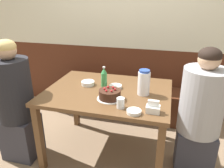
{
  "coord_description": "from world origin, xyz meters",
  "views": [
    {
      "loc": [
        0.55,
        -1.89,
        1.6
      ],
      "look_at": [
        0.03,
        0.05,
        0.78
      ],
      "focal_mm": 35.0,
      "sensor_mm": 36.0,
      "label": 1
    }
  ],
  "objects": [
    {
      "name": "bowl_soup_white",
      "position": [
        0.32,
        -0.38,
        0.75
      ],
      "size": [
        0.12,
        0.12,
        0.03
      ],
      "color": "white",
      "rests_on": "dining_table"
    },
    {
      "name": "person_teal_shirt",
      "position": [
        0.87,
        -0.04,
        0.61
      ],
      "size": [
        0.38,
        0.38,
        1.22
      ],
      "rotation": [
        0.0,
        0.0,
        3.14
      ],
      "color": "#33333D",
      "rests_on": "ground_plane"
    },
    {
      "name": "water_pitcher",
      "position": [
        0.35,
        0.0,
        0.85
      ],
      "size": [
        0.11,
        0.11,
        0.24
      ],
      "color": "white",
      "rests_on": "dining_table"
    },
    {
      "name": "ground_plane",
      "position": [
        0.0,
        0.0,
        0.0
      ],
      "size": [
        12.0,
        12.0,
        0.0
      ],
      "primitive_type": "plane",
      "color": "#846B51"
    },
    {
      "name": "bench_seat",
      "position": [
        0.0,
        0.83,
        0.21
      ],
      "size": [
        1.96,
        0.38,
        0.43
      ],
      "color": "#472314",
      "rests_on": "ground_plane"
    },
    {
      "name": "dining_table",
      "position": [
        0.0,
        0.0,
        0.64
      ],
      "size": [
        1.21,
        0.93,
        0.73
      ],
      "color": "brown",
      "rests_on": "ground_plane"
    },
    {
      "name": "person_pale_blue_shirt",
      "position": [
        -0.87,
        -0.28,
        0.6
      ],
      "size": [
        0.35,
        0.35,
        1.24
      ],
      "color": "#33333D",
      "rests_on": "ground_plane"
    },
    {
      "name": "napkin_holder",
      "position": [
        0.47,
        -0.33,
        0.77
      ],
      "size": [
        0.11,
        0.08,
        0.11
      ],
      "color": "white",
      "rests_on": "dining_table"
    },
    {
      "name": "back_wall",
      "position": [
        0.0,
        1.05,
        1.25
      ],
      "size": [
        4.8,
        0.04,
        2.5
      ],
      "color": "#4C2314",
      "rests_on": "ground_plane"
    },
    {
      "name": "bowl_side_dish",
      "position": [
        -0.24,
        0.08,
        0.76
      ],
      "size": [
        0.14,
        0.14,
        0.04
      ],
      "color": "white",
      "rests_on": "dining_table"
    },
    {
      "name": "birthday_cake",
      "position": [
        0.07,
        -0.18,
        0.78
      ],
      "size": [
        0.23,
        0.23,
        0.11
      ],
      "color": "white",
      "rests_on": "dining_table"
    },
    {
      "name": "bowl_rice_small",
      "position": [
        0.06,
        0.08,
        0.75
      ],
      "size": [
        0.13,
        0.13,
        0.03
      ],
      "color": "white",
      "rests_on": "dining_table"
    },
    {
      "name": "soju_bottle",
      "position": [
        -0.07,
        0.09,
        0.83
      ],
      "size": [
        0.06,
        0.06,
        0.21
      ],
      "color": "#388E4C",
      "rests_on": "dining_table"
    },
    {
      "name": "glass_water_tall",
      "position": [
        0.2,
        -0.32,
        0.78
      ],
      "size": [
        0.07,
        0.07,
        0.09
      ],
      "color": "silver",
      "rests_on": "dining_table"
    }
  ]
}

